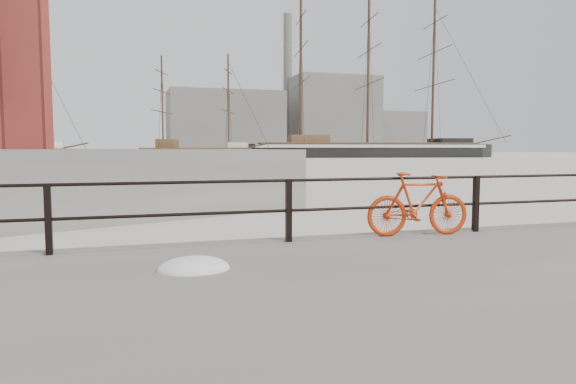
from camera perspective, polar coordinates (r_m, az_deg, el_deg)
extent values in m
plane|color=white|center=(10.00, 19.48, -5.99)|extent=(400.00, 400.00, 0.00)
imported|color=red|center=(8.98, 14.25, -1.31)|extent=(1.81, 0.48, 1.08)
ellipsoid|color=white|center=(6.45, -10.44, -7.08)|extent=(0.89, 0.70, 0.32)
cube|color=gray|center=(150.30, -7.03, 7.56)|extent=(32.00, 18.00, 18.00)
cube|color=gray|center=(164.87, 4.85, 8.38)|extent=(26.00, 20.00, 24.00)
cube|color=gray|center=(178.85, 11.15, 6.42)|extent=(20.00, 16.00, 14.00)
cylinder|color=gray|center=(166.21, -0.03, 11.83)|extent=(2.80, 2.80, 44.00)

